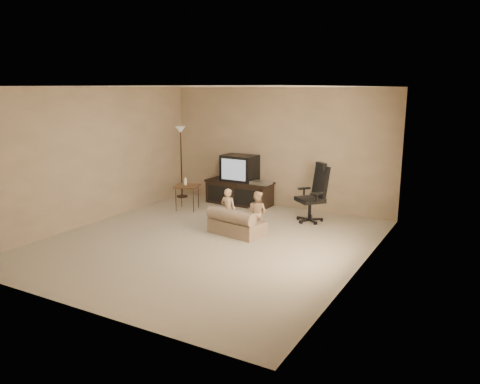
# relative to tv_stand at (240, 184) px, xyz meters

# --- Properties ---
(floor) EXTENTS (5.50, 5.50, 0.00)m
(floor) POSITION_rel_tv_stand_xyz_m (0.79, -2.49, -0.45)
(floor) COLOR beige
(floor) RESTS_ON ground
(room_shell) EXTENTS (5.50, 5.50, 5.50)m
(room_shell) POSITION_rel_tv_stand_xyz_m (0.79, -2.49, 1.07)
(room_shell) COLOR silver
(room_shell) RESTS_ON floor
(tv_stand) EXTENTS (1.52, 0.61, 1.08)m
(tv_stand) POSITION_rel_tv_stand_xyz_m (0.00, 0.00, 0.00)
(tv_stand) COLOR black
(tv_stand) RESTS_ON floor
(office_chair) EXTENTS (0.73, 0.73, 1.13)m
(office_chair) POSITION_rel_tv_stand_xyz_m (1.88, -0.51, -0.04)
(office_chair) COLOR black
(office_chair) RESTS_ON floor
(side_table) EXTENTS (0.59, 0.59, 0.70)m
(side_table) POSITION_rel_tv_stand_xyz_m (-0.72, -0.95, 0.05)
(side_table) COLOR brown
(side_table) RESTS_ON floor
(floor_lamp) EXTENTS (0.25, 0.25, 1.63)m
(floor_lamp) POSITION_rel_tv_stand_xyz_m (-1.51, -0.05, 0.74)
(floor_lamp) COLOR black
(floor_lamp) RESTS_ON floor
(child_sofa) EXTENTS (1.02, 0.69, 0.46)m
(child_sofa) POSITION_rel_tv_stand_xyz_m (0.99, -1.93, -0.26)
(child_sofa) COLOR gray
(child_sofa) RESTS_ON floor
(toddler_left) EXTENTS (0.29, 0.22, 0.78)m
(toddler_left) POSITION_rel_tv_stand_xyz_m (0.81, -1.86, -0.06)
(toddler_left) COLOR tan
(toddler_left) RESTS_ON floor
(toddler_right) EXTENTS (0.38, 0.23, 0.75)m
(toddler_right) POSITION_rel_tv_stand_xyz_m (1.29, -1.68, -0.07)
(toddler_right) COLOR tan
(toddler_right) RESTS_ON floor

